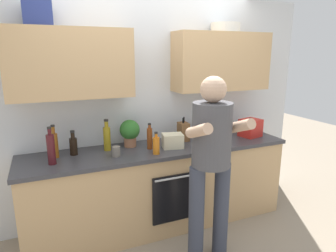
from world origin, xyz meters
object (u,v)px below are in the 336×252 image
object	(u,v)px
person_standing	(211,156)
bottle_soy	(73,145)
bottle_syrup	(54,144)
knife_block	(183,131)
grocery_bag_crisps	(250,128)
grocery_bag_rice	(173,141)
grocery_bag_produce	(208,132)
bottle_wine	(51,149)
bottle_oil	(107,137)
bottle_juice	(156,145)
cup_stoneware	(116,151)
potted_herb	(130,132)
cup_ceramic	(204,140)
bottle_vinegar	(150,138)

from	to	relation	value
person_standing	bottle_soy	world-z (taller)	person_standing
person_standing	bottle_syrup	world-z (taller)	person_standing
knife_block	grocery_bag_crisps	size ratio (longest dim) A/B	1.18
grocery_bag_rice	grocery_bag_produce	bearing A→B (deg)	15.25
bottle_wine	grocery_bag_rice	xyz separation A→B (m)	(1.19, 0.02, -0.07)
bottle_oil	grocery_bag_rice	world-z (taller)	bottle_oil
bottle_juice	bottle_oil	xyz separation A→B (m)	(-0.42, 0.30, 0.04)
knife_block	grocery_bag_produce	world-z (taller)	knife_block
bottle_soy	cup_stoneware	size ratio (longest dim) A/B	2.45
bottle_soy	bottle_oil	xyz separation A→B (m)	(0.33, 0.01, 0.04)
grocery_bag_crisps	person_standing	bearing A→B (deg)	-144.47
cup_stoneware	grocery_bag_produce	size ratio (longest dim) A/B	0.46
potted_herb	bottle_oil	bearing A→B (deg)	-171.51
cup_ceramic	cup_stoneware	distance (m)	0.97
knife_block	cup_ceramic	bearing A→B (deg)	-56.31
bottle_vinegar	bottle_wine	bearing A→B (deg)	-175.78
person_standing	bottle_syrup	distance (m)	1.48
person_standing	bottle_syrup	size ratio (longest dim) A/B	5.29
grocery_bag_rice	person_standing	bearing A→B (deg)	-82.85
bottle_vinegar	grocery_bag_rice	world-z (taller)	bottle_vinegar
bottle_wine	bottle_syrup	world-z (taller)	bottle_wine
person_standing	knife_block	xyz separation A→B (m)	(0.14, 0.84, 0.00)
cup_stoneware	grocery_bag_rice	xyz separation A→B (m)	(0.61, 0.04, 0.02)
bottle_juice	bottle_wine	xyz separation A→B (m)	(-0.96, 0.10, 0.05)
bottle_oil	grocery_bag_crisps	xyz separation A→B (m)	(1.68, -0.14, -0.03)
grocery_bag_rice	bottle_wine	bearing A→B (deg)	-179.03
person_standing	bottle_vinegar	distance (m)	0.76
person_standing	grocery_bag_produce	xyz separation A→B (m)	(0.43, 0.78, -0.03)
bottle_wine	person_standing	bearing A→B (deg)	-26.13
bottle_wine	grocery_bag_crisps	bearing A→B (deg)	1.44
bottle_oil	cup_ceramic	world-z (taller)	bottle_oil
bottle_vinegar	cup_ceramic	xyz separation A→B (m)	(0.60, -0.07, -0.07)
bottle_oil	cup_ceramic	bearing A→B (deg)	-11.15
bottle_oil	bottle_vinegar	bearing A→B (deg)	-17.05
bottle_wine	cup_stoneware	distance (m)	0.59
bottle_juice	cup_ceramic	bearing A→B (deg)	9.79
cup_stoneware	grocery_bag_rice	distance (m)	0.62
bottle_vinegar	bottle_oil	size ratio (longest dim) A/B	0.84
bottle_vinegar	grocery_bag_rice	xyz separation A→B (m)	(0.24, -0.05, -0.04)
knife_block	grocery_bag_crisps	distance (m)	0.83
grocery_bag_crisps	grocery_bag_rice	distance (m)	1.03
bottle_syrup	cup_ceramic	world-z (taller)	bottle_syrup
bottle_syrup	grocery_bag_crisps	xyz separation A→B (m)	(2.19, -0.12, -0.03)
bottle_juice	grocery_bag_produce	bearing A→B (deg)	19.52
person_standing	grocery_bag_rice	bearing A→B (deg)	97.15
cup_ceramic	grocery_bag_produce	bearing A→B (deg)	46.48
person_standing	bottle_juice	size ratio (longest dim) A/B	7.53
knife_block	bottle_vinegar	bearing A→B (deg)	-162.80
bottle_juice	potted_herb	bearing A→B (deg)	116.40
bottle_oil	grocery_bag_rice	size ratio (longest dim) A/B	1.53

